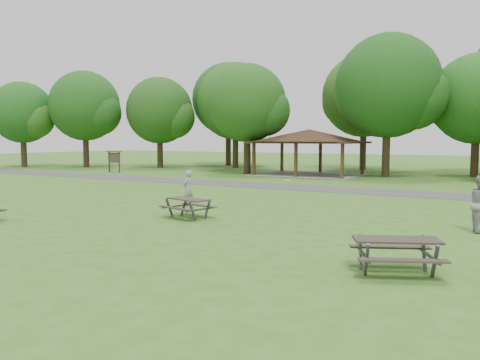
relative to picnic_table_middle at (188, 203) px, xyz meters
The scene contains 17 objects.
ground 1.89m from the picnic_table_middle, 90.85° to the right, with size 160.00×160.00×0.00m, color #36661D.
asphalt_path 12.21m from the picnic_table_middle, 90.13° to the left, with size 120.00×3.20×0.02m, color #404043.
pavilion 22.70m from the picnic_table_middle, 100.28° to the left, with size 8.60×7.01×3.76m.
notice_board 25.77m from the picnic_table_middle, 141.04° to the left, with size 1.60×0.30×1.88m.
tree_row_a 34.94m from the picnic_table_middle, 144.10° to the left, with size 7.56×7.20×9.97m.
tree_row_b 32.05m from the picnic_table_middle, 131.44° to the left, with size 7.14×6.80×9.28m.
tree_row_c 31.16m from the picnic_table_middle, 117.10° to the left, with size 8.19×7.80×10.67m.
tree_row_d 23.17m from the picnic_table_middle, 113.35° to the left, with size 6.93×6.60×9.27m.
tree_row_e 24.13m from the picnic_table_middle, 84.90° to the left, with size 8.40×8.00×11.02m.
tree_row_f 28.41m from the picnic_table_middle, 73.22° to the left, with size 7.35×7.00×9.55m.
tree_deep_a 35.69m from the picnic_table_middle, 118.85° to the left, with size 8.40×8.00×11.38m.
tree_deep_b 31.92m from the picnic_table_middle, 93.53° to the left, with size 8.40×8.00×11.13m.
tree_flank_left 38.39m from the picnic_table_middle, 153.10° to the left, with size 6.72×6.40×8.93m.
picnic_table_middle is the anchor object (origin of this frame).
picnic_table_far 9.04m from the picnic_table_middle, 23.48° to the right, with size 2.28×2.10×0.80m.
frisbee_in_flight 3.91m from the picnic_table_middle, 40.05° to the left, with size 0.35×0.35×0.02m.
frisbee_thrower 3.08m from the picnic_table_middle, 126.30° to the left, with size 0.57×0.38×1.57m, color gray.
Camera 1 is at (10.39, -12.24, 2.94)m, focal length 35.00 mm.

